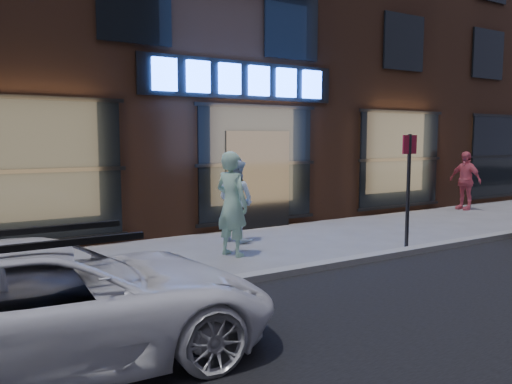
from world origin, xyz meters
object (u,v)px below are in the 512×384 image
(passerby, at_px, (465,180))
(man_bowtie, at_px, (232,204))
(man_cap, at_px, (236,200))
(sign_post, at_px, (408,181))
(white_suv, at_px, (50,305))

(passerby, bearing_deg, man_bowtie, -81.73)
(man_cap, distance_m, passerby, 8.49)
(man_cap, relative_size, sign_post, 0.77)
(man_bowtie, bearing_deg, sign_post, -133.50)
(man_cap, distance_m, sign_post, 3.59)
(man_bowtie, distance_m, passerby, 9.33)
(man_cap, bearing_deg, sign_post, -154.44)
(man_bowtie, relative_size, white_suv, 0.44)
(man_bowtie, distance_m, white_suv, 4.93)
(man_bowtie, xyz_separation_m, passerby, (9.18, 1.63, -0.08))
(man_cap, height_order, sign_post, sign_post)
(passerby, bearing_deg, man_cap, -88.39)
(man_bowtie, distance_m, man_cap, 1.33)
(white_suv, height_order, sign_post, sign_post)
(sign_post, bearing_deg, man_bowtie, 155.38)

